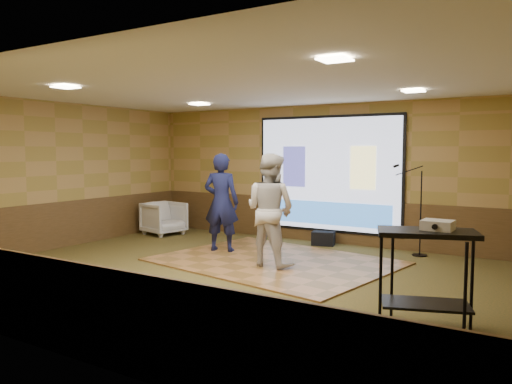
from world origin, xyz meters
The scene contains 18 objects.
ground centered at (0.00, 0.00, 0.00)m, with size 9.00×9.00×0.00m, color #2D3B1B.
room_shell centered at (0.00, 0.00, 2.09)m, with size 9.04×7.04×3.02m.
wainscot_back centered at (0.00, 3.48, 0.47)m, with size 9.00×0.04×0.95m, color #433016.
wainscot_front centered at (0.00, -3.48, 0.47)m, with size 9.00×0.04×0.95m, color #433016.
wainscot_left centered at (-4.48, 0.00, 0.47)m, with size 0.04×7.00×0.95m, color #433016.
projector_screen centered at (0.00, 3.44, 1.47)m, with size 3.32×0.06×2.52m.
downlight_nw centered at (-2.20, 1.80, 2.97)m, with size 0.32×0.32×0.02m, color #FFE5BF.
downlight_ne centered at (2.20, 1.80, 2.97)m, with size 0.32×0.32×0.02m, color #FFE5BF.
downlight_sw centered at (-2.20, -1.50, 2.97)m, with size 0.32×0.32×0.02m, color #FFE5BF.
downlight_se centered at (2.20, -1.50, 2.97)m, with size 0.32×0.32×0.02m, color #FFE5BF.
dance_floor centered at (-0.04, 1.17, 0.01)m, with size 3.99×3.04×0.03m, color #9A6738.
player_left centered at (-1.36, 1.39, 0.99)m, with size 0.70×0.46×1.93m, color #141840.
player_right centered at (0.08, 0.80, 0.99)m, with size 0.94×0.73×1.93m, color beige.
av_table centered at (3.07, -0.87, 0.81)m, with size 1.06×0.56×1.12m.
projector centered at (3.16, -0.80, 1.17)m, with size 0.33×0.28×0.11m, color silver.
mic_stand centered at (2.01, 3.09, 0.49)m, with size 0.69×0.28×1.75m.
banquet_chair centered at (-3.75, 2.37, 0.39)m, with size 0.83×0.86×0.78m, color gray.
duffel_bag centered at (0.06, 3.12, 0.15)m, with size 0.47×0.31×0.29m, color black.
Camera 1 is at (4.31, -6.55, 2.00)m, focal length 35.00 mm.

